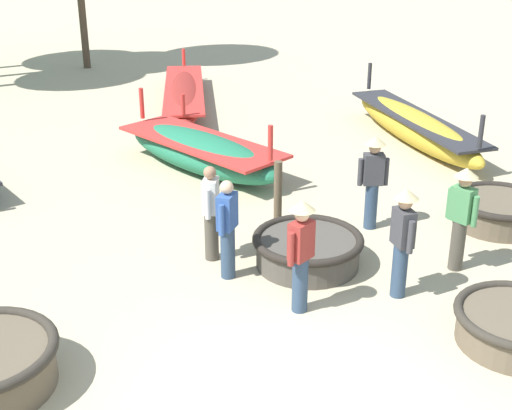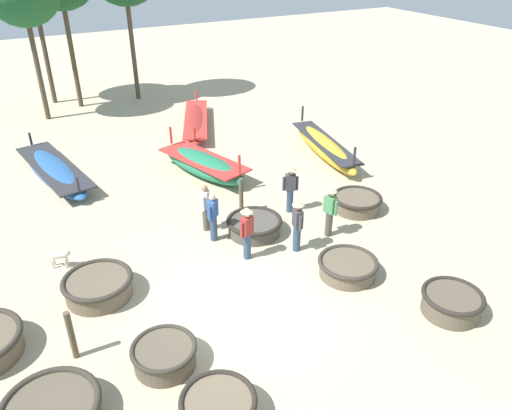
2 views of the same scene
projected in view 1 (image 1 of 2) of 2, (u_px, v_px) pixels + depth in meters
The scene contains 12 objects.
coracle_tilted at pixel (308, 249), 11.10m from camera, with size 1.74×1.74×0.51m.
coracle_far_left at pixel (499, 210), 12.46m from camera, with size 1.67×1.67×0.52m.
long_boat_white_hull at pixel (184, 94), 19.70m from camera, with size 3.27×5.87×1.02m.
long_boat_ochre_hull at pixel (201, 152), 14.95m from camera, with size 2.48×4.53×1.41m.
long_boat_blue_hull at pixel (415, 127), 16.58m from camera, with size 1.89×5.52×1.37m.
fisherman_by_coracle at pixel (402, 236), 9.97m from camera, with size 0.36×0.52×1.67m.
fisherman_standing_right at pixel (211, 211), 11.07m from camera, with size 0.38×0.45×1.57m.
fisherman_hauling at pixel (227, 227), 10.53m from camera, with size 0.42×0.39×1.57m.
fisherman_crouching at pixel (462, 212), 10.71m from camera, with size 0.36×0.52×1.67m.
fisherman_with_hat at pixel (301, 249), 9.60m from camera, with size 0.50×0.36×1.67m.
fisherman_standing_left at pixel (373, 176), 12.09m from camera, with size 0.49×0.36×1.67m.
mooring_post_shoreline at pixel (278, 196), 12.12m from camera, with size 0.14×0.14×1.26m, color brown.
Camera 1 is at (-3.38, -5.44, 5.32)m, focal length 50.00 mm.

